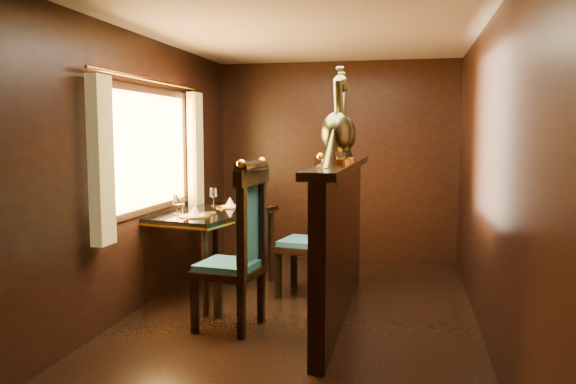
{
  "coord_description": "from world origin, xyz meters",
  "views": [
    {
      "loc": [
        0.9,
        -4.56,
        1.61
      ],
      "look_at": [
        -0.12,
        0.19,
        1.1
      ],
      "focal_mm": 35.0,
      "sensor_mm": 36.0,
      "label": 1
    }
  ],
  "objects_px": {
    "chair_left": "(243,242)",
    "peacock_right": "(343,118)",
    "dining_table": "(210,218)",
    "peacock_left": "(337,114)",
    "chair_right": "(319,222)"
  },
  "relations": [
    {
      "from": "chair_left",
      "to": "peacock_right",
      "type": "height_order",
      "value": "peacock_right"
    },
    {
      "from": "dining_table",
      "to": "chair_left",
      "type": "bearing_deg",
      "value": -43.83
    },
    {
      "from": "chair_left",
      "to": "peacock_left",
      "type": "height_order",
      "value": "peacock_left"
    },
    {
      "from": "dining_table",
      "to": "chair_right",
      "type": "relative_size",
      "value": 1.09
    },
    {
      "from": "dining_table",
      "to": "peacock_left",
      "type": "bearing_deg",
      "value": -15.85
    },
    {
      "from": "chair_right",
      "to": "peacock_right",
      "type": "distance_m",
      "value": 1.1
    },
    {
      "from": "chair_right",
      "to": "dining_table",
      "type": "bearing_deg",
      "value": -164.99
    },
    {
      "from": "chair_left",
      "to": "chair_right",
      "type": "relative_size",
      "value": 0.99
    },
    {
      "from": "chair_left",
      "to": "peacock_left",
      "type": "distance_m",
      "value": 1.28
    },
    {
      "from": "chair_right",
      "to": "peacock_right",
      "type": "bearing_deg",
      "value": -43.89
    },
    {
      "from": "dining_table",
      "to": "peacock_right",
      "type": "relative_size",
      "value": 2.04
    },
    {
      "from": "dining_table",
      "to": "chair_right",
      "type": "distance_m",
      "value": 1.09
    },
    {
      "from": "chair_left",
      "to": "chair_right",
      "type": "bearing_deg",
      "value": 74.15
    },
    {
      "from": "dining_table",
      "to": "chair_left",
      "type": "distance_m",
      "value": 1.16
    },
    {
      "from": "chair_left",
      "to": "peacock_right",
      "type": "relative_size",
      "value": 1.84
    }
  ]
}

